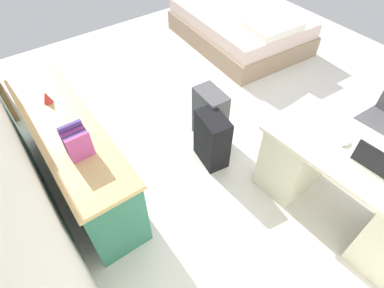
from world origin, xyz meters
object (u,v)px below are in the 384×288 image
Objects in this scene: suitcase_black at (212,139)px; figurine_small at (47,97)px; suitcase_spare_grey at (210,116)px; computer_mouse at (345,142)px; credenza at (76,156)px; laptop at (377,163)px; desk at (346,187)px; office_chair at (384,129)px; bed at (240,27)px.

suitcase_black is 1.52m from figurine_small.
suitcase_spare_grey is at bearing -25.36° from suitcase_black.
computer_mouse reaches higher than suitcase_spare_grey.
credenza is 5.55× the size of laptop.
figurine_small is (0.81, 1.17, 0.54)m from suitcase_black.
laptop is (-1.70, -1.64, 0.41)m from credenza.
desk reaches higher than suitcase_spare_grey.
office_chair is at bearing -125.30° from figurine_small.
office_chair is 2.62m from bed.
credenza is 18.00× the size of computer_mouse.
computer_mouse is (-0.01, 0.82, 0.35)m from office_chair.
bed is (2.75, -1.33, -0.15)m from desk.
laptop is (-1.49, -0.29, 0.50)m from suitcase_spare_grey.
suitcase_black is 1.41m from laptop.
figurine_small is at bearing 54.70° from office_chair.
figurine_small is at bearing 0.26° from credenza.
bed is 3.47× the size of suitcase_black.
desk is at bearing -139.63° from figurine_small.
laptop reaches higher than computer_mouse.
figurine_small is (-0.81, 2.99, 0.59)m from bed.
office_chair reaches higher than suitcase_black.
computer_mouse is 0.91× the size of figurine_small.
computer_mouse is (0.26, -0.02, -0.03)m from laptop.
suitcase_black is at bearing 54.22° from office_chair.
desk is 3.06m from bed.
laptop is (-0.09, 0.01, 0.41)m from desk.
suitcase_black is (0.95, 1.32, -0.13)m from office_chair.
figurine_small is (1.78, 1.67, 0.06)m from computer_mouse.
desk is 1.58× the size of office_chair.
office_chair is 1.67m from suitcase_spare_grey.
office_chair is 0.52× the size of credenza.
suitcase_spare_grey is 6.02× the size of computer_mouse.
desk reaches higher than suitcase_black.
credenza is 2.23m from computer_mouse.
desk is 2.60× the size of suitcase_black.
suitcase_spare_grey is at bearing -111.91° from figurine_small.
desk is 0.42m from laptop.
bed is at bearing -69.03° from credenza.
suitcase_black is at bearing 23.31° from computer_mouse.
credenza reaches higher than desk.
credenza is at bearing 76.90° from suitcase_black.
desk is 2.59m from figurine_small.
figurine_small reaches higher than bed.
credenza is (1.61, 1.65, -0.01)m from desk.
suitcase_spare_grey is 1.55m from figurine_small.
figurine_small is (0.34, 0.00, 0.44)m from credenza.
bed is at bearing -11.09° from office_chair.
figurine_small is (2.04, 1.64, 0.03)m from laptop.
bed is at bearing -47.42° from suitcase_spare_grey.
figurine_small reaches higher than desk.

